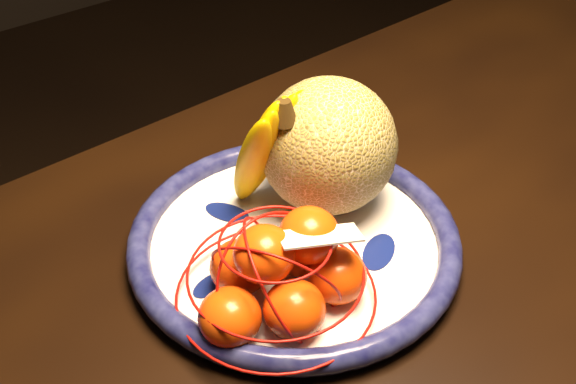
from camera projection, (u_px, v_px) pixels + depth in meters
dining_table at (470, 305)px, 0.77m from camera, size 1.43×0.89×0.70m
fruit_bowl at (294, 241)px, 0.72m from camera, size 0.33×0.33×0.03m
cantaloupe at (328, 146)px, 0.73m from camera, size 0.14×0.14×0.14m
banana_bunch at (261, 147)px, 0.72m from camera, size 0.10×0.10×0.15m
mandarin_bag at (281, 273)px, 0.64m from camera, size 0.23×0.23×0.11m
price_tag at (320, 236)px, 0.61m from camera, size 0.08×0.05×0.01m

